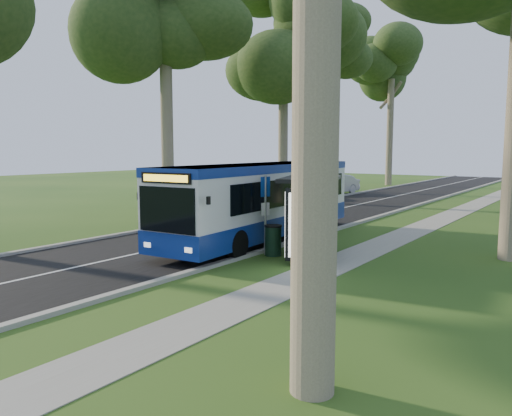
{
  "coord_description": "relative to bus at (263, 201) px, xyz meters",
  "views": [
    {
      "loc": [
        9.98,
        -12.47,
        3.71
      ],
      "look_at": [
        -0.29,
        2.2,
        1.6
      ],
      "focal_mm": 35.0,
      "sensor_mm": 36.0,
      "label": 1
    }
  ],
  "objects": [
    {
      "name": "tree_west_b",
      "position": [
        -9.11,
        3.73,
        10.04
      ],
      "size": [
        5.2,
        5.2,
        15.75
      ],
      "color": "#7A6B56",
      "rests_on": "ground"
    },
    {
      "name": "footpath",
      "position": [
        4.39,
        5.73,
        -1.61
      ],
      "size": [
        1.5,
        100.0,
        0.02
      ],
      "primitive_type": "cube",
      "color": "gray",
      "rests_on": "ground"
    },
    {
      "name": "car_white",
      "position": [
        -7.06,
        15.59,
        -0.84
      ],
      "size": [
        3.11,
        4.92,
        1.56
      ],
      "primitive_type": "imported",
      "rotation": [
        0.0,
        0.0,
        0.3
      ],
      "color": "white",
      "rests_on": "ground"
    },
    {
      "name": "centre_line",
      "position": [
        -2.11,
        5.73,
        -1.6
      ],
      "size": [
        0.12,
        100.0,
        0.0
      ],
      "primitive_type": "cube",
      "color": "white",
      "rests_on": "road"
    },
    {
      "name": "tree_west_c",
      "position": [
        -7.61,
        13.73,
        9.73
      ],
      "size": [
        5.2,
        5.2,
        15.32
      ],
      "color": "#7A6B56",
      "rests_on": "ground"
    },
    {
      "name": "bus",
      "position": [
        0.0,
        0.0,
        0.0
      ],
      "size": [
        3.25,
        11.94,
        3.13
      ],
      "rotation": [
        0.0,
        0.0,
        0.07
      ],
      "color": "silver",
      "rests_on": "ground"
    },
    {
      "name": "tree_west_e",
      "position": [
        -7.11,
        33.73,
        9.39
      ],
      "size": [
        5.2,
        5.2,
        14.87
      ],
      "color": "#7A6B56",
      "rests_on": "ground"
    },
    {
      "name": "road",
      "position": [
        -2.11,
        5.73,
        -1.61
      ],
      "size": [
        7.0,
        100.0,
        0.02
      ],
      "primitive_type": "cube",
      "color": "black",
      "rests_on": "ground"
    },
    {
      "name": "car_silver",
      "position": [
        -6.95,
        20.66,
        -0.8
      ],
      "size": [
        2.7,
        5.21,
        1.64
      ],
      "primitive_type": "imported",
      "rotation": [
        0.0,
        0.0,
        -0.2
      ],
      "color": "#B5B8BE",
      "rests_on": "ground"
    },
    {
      "name": "tree_west_d",
      "position": [
        -9.61,
        23.73,
        10.14
      ],
      "size": [
        5.2,
        5.2,
        15.89
      ],
      "color": "#7A6B56",
      "rests_on": "ground"
    },
    {
      "name": "bus_stop_sign",
      "position": [
        1.69,
        -2.35,
        0.11
      ],
      "size": [
        0.16,
        0.39,
        2.81
      ],
      "rotation": [
        0.0,
        0.0,
        -0.3
      ],
      "color": "gray",
      "rests_on": "ground"
    },
    {
      "name": "litter_bin",
      "position": [
        1.99,
        -2.29,
        -1.08
      ],
      "size": [
        0.62,
        0.62,
        1.08
      ],
      "rotation": [
        0.0,
        0.0,
        -0.43
      ],
      "color": "black",
      "rests_on": "ground"
    },
    {
      "name": "bus_shelter",
      "position": [
        3.29,
        -2.2,
        0.34
      ],
      "size": [
        2.76,
        3.64,
        2.78
      ],
      "rotation": [
        0.0,
        0.0,
        0.35
      ],
      "color": "black",
      "rests_on": "ground"
    },
    {
      "name": "ground",
      "position": [
        1.39,
        -4.27,
        -1.62
      ],
      "size": [
        120.0,
        120.0,
        0.0
      ],
      "primitive_type": "plane",
      "color": "#264B17",
      "rests_on": "ground"
    },
    {
      "name": "kerb_west",
      "position": [
        -5.61,
        5.73,
        -1.56
      ],
      "size": [
        0.25,
        100.0,
        0.12
      ],
      "primitive_type": "cube",
      "color": "#9E9B93",
      "rests_on": "ground"
    },
    {
      "name": "kerb_east",
      "position": [
        1.39,
        5.73,
        -1.56
      ],
      "size": [
        0.25,
        100.0,
        0.12
      ],
      "primitive_type": "cube",
      "color": "#9E9B93",
      "rests_on": "ground"
    }
  ]
}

